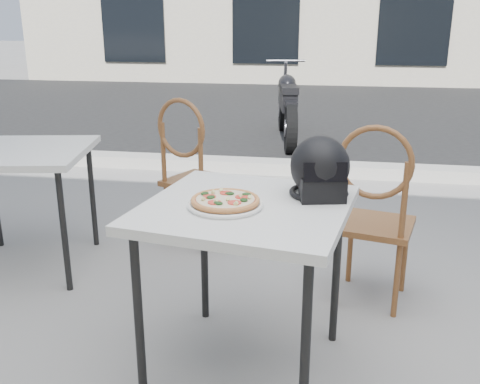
% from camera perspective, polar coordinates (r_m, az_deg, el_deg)
% --- Properties ---
extents(ground, '(80.00, 80.00, 0.00)m').
position_cam_1_polar(ground, '(2.65, 9.78, -15.93)').
color(ground, gray).
rests_on(ground, ground).
extents(street_asphalt, '(30.00, 8.00, 0.00)m').
position_cam_1_polar(street_asphalt, '(9.32, 10.08, 8.42)').
color(street_asphalt, black).
rests_on(street_asphalt, ground).
extents(curb, '(30.00, 0.25, 0.12)m').
position_cam_1_polar(curb, '(5.39, 10.03, 2.41)').
color(curb, '#A3A199').
rests_on(curb, ground).
extents(cafe_table_main, '(0.92, 0.92, 0.76)m').
position_cam_1_polar(cafe_table_main, '(2.17, 0.66, -2.97)').
color(cafe_table_main, silver).
rests_on(cafe_table_main, ground).
extents(plate, '(0.36, 0.36, 0.02)m').
position_cam_1_polar(plate, '(2.10, -1.57, -1.40)').
color(plate, white).
rests_on(plate, cafe_table_main).
extents(pizza, '(0.33, 0.33, 0.03)m').
position_cam_1_polar(pizza, '(2.09, -1.58, -0.86)').
color(pizza, '#C98449').
rests_on(pizza, plate).
extents(helmet, '(0.30, 0.31, 0.25)m').
position_cam_1_polar(helmet, '(2.23, 8.54, 2.34)').
color(helmet, black).
rests_on(helmet, cafe_table_main).
extents(cafe_chair_main, '(0.46, 0.46, 0.99)m').
position_cam_1_polar(cafe_chair_main, '(2.81, 14.14, -1.56)').
color(cafe_chair_main, brown).
rests_on(cafe_chair_main, ground).
extents(cafe_table_side, '(0.92, 0.92, 0.75)m').
position_cam_1_polar(cafe_table_side, '(3.40, -22.50, 3.17)').
color(cafe_table_side, silver).
rests_on(cafe_table_side, ground).
extents(cafe_chair_side, '(0.51, 0.51, 1.01)m').
position_cam_1_polar(cafe_chair_side, '(3.50, -5.23, 2.85)').
color(cafe_chair_side, brown).
rests_on(cafe_chair_side, ground).
extents(motorcycle, '(0.54, 1.97, 0.99)m').
position_cam_1_polar(motorcycle, '(6.86, 5.05, 9.02)').
color(motorcycle, black).
rests_on(motorcycle, street_asphalt).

